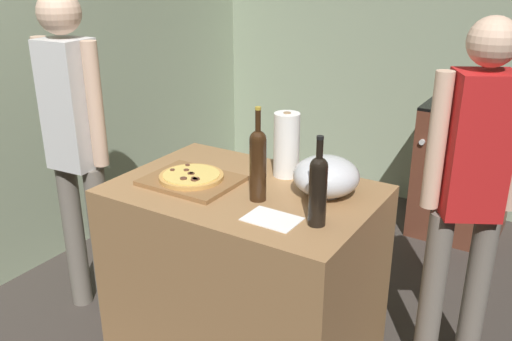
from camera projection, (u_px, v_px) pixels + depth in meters
ground_plane at (319, 285)px, 3.34m from camera, size 3.86×3.63×0.02m
kitchen_wall_rear at (417, 36)px, 4.10m from camera, size 3.86×0.10×2.60m
kitchen_wall_left at (101, 45)px, 3.68m from camera, size 0.10×3.63×2.60m
counter at (245, 279)px, 2.55m from camera, size 1.13×0.77×0.92m
cutting_board at (192, 181)px, 2.44m from camera, size 0.40×0.32×0.02m
pizza at (191, 176)px, 2.43m from camera, size 0.29×0.29×0.03m
mixing_bowl at (326, 176)px, 2.29m from camera, size 0.28×0.28×0.17m
paper_towel_roll at (287, 145)px, 2.47m from camera, size 0.12×0.12×0.30m
wine_bottle_clear at (258, 162)px, 2.21m from camera, size 0.07×0.07×0.40m
wine_bottle_amber at (318, 188)px, 2.01m from camera, size 0.07×0.07×0.35m
recipe_sheet at (272, 219)px, 2.10m from camera, size 0.21×0.15×0.00m
stove at (464, 169)px, 3.82m from camera, size 0.59×0.61×0.98m
person_in_stripes at (75, 138)px, 2.76m from camera, size 0.40×0.22×1.72m
person_in_red at (471, 184)px, 2.32m from camera, size 0.36×0.29×1.65m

